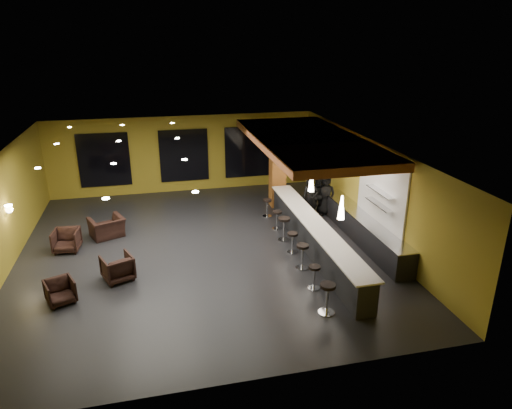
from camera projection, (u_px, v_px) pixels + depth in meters
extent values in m
cube|color=black|center=(202.00, 251.00, 15.59)|extent=(12.00, 13.00, 0.10)
cube|color=black|center=(198.00, 148.00, 14.33)|extent=(12.00, 13.00, 0.10)
cube|color=olive|center=(184.00, 154.00, 20.93)|extent=(12.00, 0.10, 3.50)
cube|color=olive|center=(238.00, 313.00, 8.98)|extent=(12.00, 0.10, 3.50)
cube|color=olive|center=(370.00, 188.00, 16.25)|extent=(0.10, 13.00, 3.50)
cube|color=brown|center=(308.00, 141.00, 16.16)|extent=(3.60, 8.00, 0.28)
cube|color=black|center=(104.00, 160.00, 20.10)|extent=(2.20, 0.06, 2.40)
cube|color=black|center=(184.00, 156.00, 20.85)|extent=(2.20, 0.06, 2.40)
cube|color=black|center=(248.00, 152.00, 21.49)|extent=(2.20, 0.06, 2.40)
cube|color=white|center=(381.00, 191.00, 15.23)|extent=(0.06, 3.20, 2.40)
cube|color=black|center=(314.00, 238.00, 15.26)|extent=(0.60, 8.00, 1.00)
cube|color=white|center=(315.00, 224.00, 15.08)|extent=(0.78, 8.10, 0.05)
cube|color=black|center=(362.00, 229.00, 16.17)|extent=(0.70, 6.00, 0.86)
cube|color=silver|center=(364.00, 217.00, 16.01)|extent=(0.72, 6.00, 0.03)
cube|color=silver|center=(379.00, 204.00, 15.16)|extent=(0.30, 1.50, 0.03)
cube|color=silver|center=(381.00, 192.00, 15.00)|extent=(0.30, 1.50, 0.03)
cube|color=#925420|center=(278.00, 166.00, 19.02)|extent=(0.60, 0.60, 3.50)
sphere|color=#FFE5B2|center=(9.00, 210.00, 14.15)|extent=(0.22, 0.22, 0.22)
cone|color=white|center=(341.00, 207.00, 12.79)|extent=(0.20, 0.20, 0.70)
cone|color=white|center=(311.00, 181.00, 15.07)|extent=(0.20, 0.20, 0.70)
cone|color=white|center=(289.00, 162.00, 17.35)|extent=(0.20, 0.20, 0.70)
imported|color=black|center=(310.00, 199.00, 17.83)|extent=(0.65, 0.46, 1.72)
imported|color=black|center=(319.00, 196.00, 18.22)|extent=(1.01, 0.92, 1.69)
imported|color=black|center=(325.00, 195.00, 18.35)|extent=(0.94, 0.74, 1.68)
imported|color=black|center=(60.00, 291.00, 12.41)|extent=(0.95, 0.96, 0.67)
imported|color=black|center=(118.00, 268.00, 13.57)|extent=(1.09, 1.10, 0.78)
imported|color=black|center=(66.00, 240.00, 15.37)|extent=(0.90, 0.92, 0.77)
imported|color=black|center=(107.00, 227.00, 16.46)|extent=(1.42, 1.34, 0.73)
cylinder|color=silver|center=(326.00, 312.00, 12.04)|extent=(0.44, 0.44, 0.03)
cylinder|color=silver|center=(327.00, 300.00, 11.90)|extent=(0.08, 0.08, 0.77)
cylinder|color=black|center=(328.00, 286.00, 11.76)|extent=(0.42, 0.42, 0.09)
cylinder|color=silver|center=(314.00, 288.00, 13.21)|extent=(0.36, 0.36, 0.03)
cylinder|color=silver|center=(314.00, 278.00, 13.10)|extent=(0.06, 0.06, 0.64)
cylinder|color=black|center=(315.00, 267.00, 12.98)|extent=(0.35, 0.35, 0.07)
cylinder|color=silver|center=(302.00, 268.00, 14.35)|extent=(0.41, 0.41, 0.03)
cylinder|color=silver|center=(302.00, 257.00, 14.23)|extent=(0.07, 0.07, 0.71)
cylinder|color=black|center=(303.00, 246.00, 14.09)|extent=(0.39, 0.39, 0.08)
cylinder|color=silver|center=(292.00, 252.00, 15.37)|extent=(0.37, 0.37, 0.03)
cylinder|color=silver|center=(293.00, 243.00, 15.26)|extent=(0.06, 0.06, 0.64)
cylinder|color=black|center=(293.00, 234.00, 15.13)|extent=(0.35, 0.35, 0.07)
cylinder|color=silver|center=(284.00, 240.00, 16.28)|extent=(0.44, 0.44, 0.03)
cylinder|color=silver|center=(284.00, 230.00, 16.14)|extent=(0.08, 0.08, 0.77)
cylinder|color=black|center=(284.00, 219.00, 16.00)|extent=(0.42, 0.42, 0.09)
cylinder|color=silver|center=(277.00, 229.00, 17.23)|extent=(0.36, 0.36, 0.03)
cylinder|color=silver|center=(277.00, 221.00, 17.12)|extent=(0.06, 0.06, 0.64)
cylinder|color=black|center=(277.00, 212.00, 17.00)|extent=(0.35, 0.35, 0.07)
cylinder|color=silver|center=(267.00, 216.00, 18.41)|extent=(0.37, 0.37, 0.03)
cylinder|color=silver|center=(267.00, 209.00, 18.30)|extent=(0.06, 0.06, 0.65)
cylinder|color=black|center=(267.00, 200.00, 18.17)|extent=(0.35, 0.35, 0.07)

